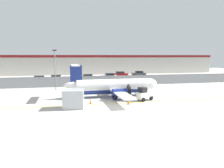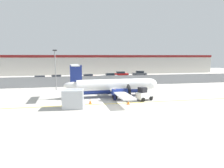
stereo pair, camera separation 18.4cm
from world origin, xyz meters
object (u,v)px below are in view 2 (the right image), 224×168
Objects in this scene: traffic_cone_near_right at (128,102)px; parked_car_2 at (88,77)px; cargo_container at (73,99)px; parked_car_3 at (110,76)px; commuter_airplane at (115,86)px; traffic_cone_near_left at (90,101)px; parked_car_4 at (121,74)px; parked_car_5 at (139,74)px; apron_light_pole at (55,66)px; ground_crew_worker at (115,94)px; parked_car_1 at (57,78)px; parked_car_0 at (39,79)px; baggage_tug at (144,94)px.

parked_car_2 reaches higher than traffic_cone_near_right.
cargo_container reaches higher than parked_car_3.
commuter_airplane is 25.08× the size of traffic_cone_near_left.
parked_car_4 is (10.11, 6.98, 0.00)m from parked_car_2.
commuter_airplane is 5.93m from traffic_cone_near_left.
parked_car_5 is (16.01, 7.65, 0.00)m from parked_car_2.
cargo_container reaches higher than traffic_cone_near_right.
commuter_airplane is at bearing -39.17° from apron_light_pole.
ground_crew_worker and parked_car_2 have the same top height.
commuter_airplane reaches higher than traffic_cone_near_left.
apron_light_pole is at bearing -124.04° from parked_car_2.
parked_car_1 is at bearing 25.56° from parked_car_5.
apron_light_pole is (-8.70, 10.31, 3.35)m from ground_crew_worker.
parked_car_5 is (12.87, 33.41, 0.58)m from traffic_cone_near_right.
parked_car_3 is at bearing 22.44° from ground_crew_worker.
cargo_container is 0.60× the size of parked_car_1.
parked_car_4 is at bearing 69.57° from traffic_cone_near_left.
commuter_airplane reaches higher than parked_car_2.
parked_car_1 is at bearing 113.27° from traffic_cone_near_right.
apron_light_pole is at bearing 71.28° from ground_crew_worker.
parked_car_2 is at bearing 87.95° from cargo_container.
parked_car_0 is at bearing 113.54° from cargo_container.
parked_car_2 is 0.60× the size of apron_light_pole.
parked_car_3 is 0.98× the size of parked_car_4.
parked_car_1 is at bearing -158.54° from parked_car_4.
apron_light_pole reaches higher than baggage_tug.
traffic_cone_near_left is at bearing 74.06° from parked_car_3.
commuter_airplane is 28.51m from parked_car_4.
commuter_airplane is 23.24m from parked_car_0.
parked_car_5 is at bearing 3.91° from parked_car_4.
apron_light_pole is (-12.47, -14.39, 3.41)m from parked_car_3.
commuter_airplane is 3.66× the size of parked_car_0.
commuter_airplane reaches higher than parked_car_1.
commuter_airplane is at bearing 48.49° from cargo_container.
traffic_cone_near_left is at bearing -113.03° from parked_car_4.
ground_crew_worker is at bearing -91.59° from parked_car_2.
commuter_airplane is 8.51m from cargo_container.
cargo_container is 0.36× the size of apron_light_pole.
commuter_airplane is at bearing 44.56° from traffic_cone_near_left.
apron_light_pole is at bearing 115.29° from baggage_tug.
parked_car_1 is at bearing 93.53° from apron_light_pole.
traffic_cone_near_right is at bearing -104.62° from parked_car_4.
traffic_cone_near_left is 27.03m from parked_car_3.
commuter_airplane is at bearing 18.94° from ground_crew_worker.
parked_car_2 is at bearing 86.19° from traffic_cone_near_left.
apron_light_pole reaches higher than parked_car_4.
traffic_cone_near_right is 0.15× the size of parked_car_5.
parked_car_4 is at bearing 28.38° from parked_car_2.
parked_car_3 is (7.30, 26.01, 0.58)m from traffic_cone_near_left.
traffic_cone_near_right is (0.66, -5.26, -1.29)m from commuter_airplane.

